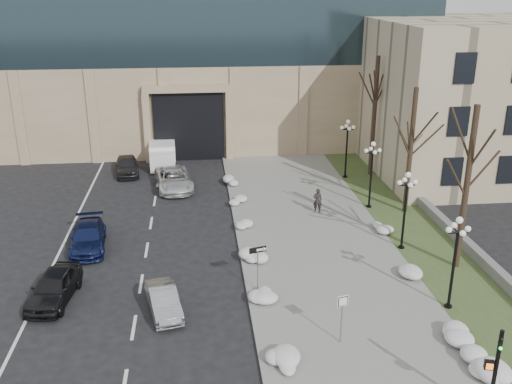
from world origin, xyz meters
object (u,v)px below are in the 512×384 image
car_e (127,166)px  lamppost_d (347,141)px  car_d (174,179)px  one_way_sign (261,255)px  box_truck (163,153)px  lamppost_b (406,200)px  keep_sign (342,309)px  traffic_signal (493,377)px  car_c (88,237)px  lamppost_c (372,166)px  car_a (54,287)px  lamppost_a (456,251)px  pedestrian (317,201)px  car_b (164,301)px

car_e → lamppost_d: (17.35, -2.90, 2.34)m
car_d → one_way_sign: one_way_sign is taller
car_d → lamppost_d: (13.48, 1.00, 2.32)m
box_truck → one_way_sign: 23.28m
one_way_sign → lamppost_b: 9.62m
box_truck → keep_sign: 28.70m
box_truck → traffic_signal: 34.79m
car_c → one_way_sign: bearing=-38.4°
lamppost_c → one_way_sign: bearing=-129.9°
car_a → lamppost_a: lamppost_a is taller
car_a → car_d: 16.61m
box_truck → lamppost_c: bearing=-42.2°
traffic_signal → car_c: bearing=152.8°
car_a → one_way_sign: size_ratio=1.76×
box_truck → lamppost_a: lamppost_a is taller
lamppost_b → lamppost_c: size_ratio=1.00×
lamppost_b → lamppost_d: bearing=90.0°
car_d → lamppost_c: (13.48, -5.50, 2.32)m
traffic_signal → lamppost_c: lamppost_c is taller
car_e → one_way_sign: 21.67m
car_d → lamppost_b: lamppost_b is taller
lamppost_b → lamppost_c: 6.50m
traffic_signal → car_e: bearing=134.7°
car_c → pedestrian: size_ratio=2.83×
car_a → keep_sign: (13.00, -5.02, 1.00)m
traffic_signal → car_a: bearing=166.5°
lamppost_a → lamppost_c: same height
traffic_signal → lamppost_b: (1.77, 13.76, 1.21)m
one_way_sign → car_a: bearing=162.4°
lamppost_a → car_b: bearing=175.0°
car_c → car_d: 10.91m
lamppost_b → lamppost_d: size_ratio=1.00×
one_way_sign → traffic_signal: size_ratio=0.67×
lamppost_b → pedestrian: bearing=122.5°
car_c → lamppost_d: lamppost_d is taller
car_a → car_e: 19.68m
car_c → traffic_signal: bearing=-49.8°
car_d → box_truck: bearing=91.5°
box_truck → lamppost_c: lamppost_c is taller
one_way_sign → lamppost_a: lamppost_a is taller
car_e → one_way_sign: size_ratio=1.72×
one_way_sign → lamppost_b: bearing=7.8°
car_e → traffic_signal: size_ratio=1.15×
pedestrian → box_truck: 16.68m
car_c → car_e: car_e is taller
car_c → one_way_sign: 11.33m
car_a → car_b: (5.34, -1.60, -0.14)m
keep_sign → traffic_signal: bearing=-64.8°
box_truck → car_d: bearing=-82.9°
one_way_sign → lamppost_c: lamppost_c is taller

